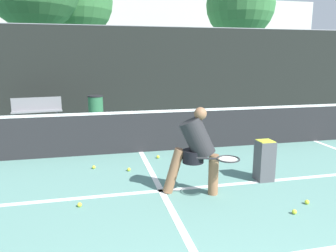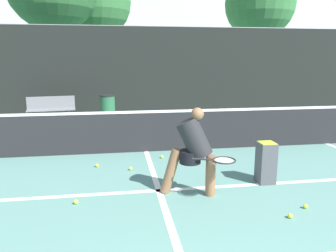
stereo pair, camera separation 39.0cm
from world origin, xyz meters
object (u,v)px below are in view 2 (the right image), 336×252
ball_hopper (266,162)px  trash_bin (108,109)px  courtside_bench (51,109)px  parked_car (215,89)px  player_practicing (193,149)px

ball_hopper → trash_bin: (-2.77, 5.83, 0.09)m
courtside_bench → trash_bin: size_ratio=1.69×
ball_hopper → courtside_bench: size_ratio=0.46×
ball_hopper → parked_car: size_ratio=0.16×
courtside_bench → trash_bin: trash_bin is taller
player_practicing → ball_hopper: bearing=30.0°
player_practicing → trash_bin: (-1.43, 6.12, -0.27)m
courtside_bench → player_practicing: bearing=-70.6°
player_practicing → parked_car: 10.95m
player_practicing → trash_bin: player_practicing is taller
trash_bin → parked_car: 6.52m
trash_bin → parked_car: (4.94, 4.26, 0.16)m
ball_hopper → parked_car: (2.17, 10.08, 0.25)m
player_practicing → trash_bin: size_ratio=1.51×
courtside_bench → parked_car: 7.87m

